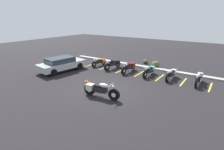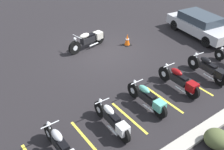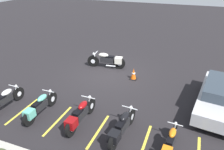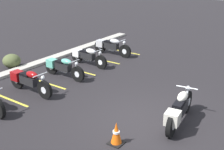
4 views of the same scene
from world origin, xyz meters
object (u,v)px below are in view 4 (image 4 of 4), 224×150
(traffic_cone, at_px, (116,134))
(parked_bike_3, at_px, (62,67))
(parked_bike_2, at_px, (28,80))
(landscape_rock_1, at_px, (12,61))
(motorcycle_cream_featured, at_px, (179,110))
(parked_bike_5, at_px, (110,46))
(parked_bike_4, at_px, (87,56))

(traffic_cone, bearing_deg, parked_bike_3, 59.55)
(parked_bike_3, xyz_separation_m, traffic_cone, (-2.83, -4.81, -0.15))
(parked_bike_2, height_order, landscape_rock_1, parked_bike_2)
(motorcycle_cream_featured, distance_m, parked_bike_3, 5.83)
(parked_bike_2, distance_m, parked_bike_5, 5.76)
(parked_bike_3, bearing_deg, parked_bike_2, -87.04)
(motorcycle_cream_featured, relative_size, parked_bike_3, 1.12)
(motorcycle_cream_featured, distance_m, parked_bike_4, 6.50)
(parked_bike_3, bearing_deg, landscape_rock_1, -169.50)
(parked_bike_5, bearing_deg, parked_bike_3, -87.16)
(motorcycle_cream_featured, distance_m, traffic_cone, 2.19)
(parked_bike_4, bearing_deg, parked_bike_3, -82.92)
(parked_bike_2, xyz_separation_m, traffic_cone, (-0.90, -4.72, -0.17))
(parked_bike_2, bearing_deg, motorcycle_cream_featured, 11.93)
(parked_bike_2, bearing_deg, parked_bike_4, 95.16)
(parked_bike_3, height_order, parked_bike_4, parked_bike_3)
(parked_bike_4, relative_size, parked_bike_5, 0.96)
(parked_bike_3, distance_m, landscape_rock_1, 2.82)
(traffic_cone, bearing_deg, motorcycle_cream_featured, -26.08)
(parked_bike_4, distance_m, parked_bike_5, 2.01)
(parked_bike_5, xyz_separation_m, landscape_rock_1, (-4.33, 2.54, -0.15))
(parked_bike_5, bearing_deg, parked_bike_2, -87.50)
(motorcycle_cream_featured, relative_size, landscape_rock_1, 2.94)
(landscape_rock_1, bearing_deg, parked_bike_3, -79.88)
(parked_bike_4, bearing_deg, landscape_rock_1, -136.44)
(motorcycle_cream_featured, relative_size, traffic_cone, 3.69)
(parked_bike_5, height_order, landscape_rock_1, parked_bike_5)
(motorcycle_cream_featured, distance_m, parked_bike_5, 7.62)
(parked_bike_3, height_order, landscape_rock_1, parked_bike_3)
(motorcycle_cream_featured, relative_size, parked_bike_2, 1.07)
(parked_bike_3, distance_m, parked_bike_5, 3.84)
(parked_bike_2, height_order, traffic_cone, parked_bike_2)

